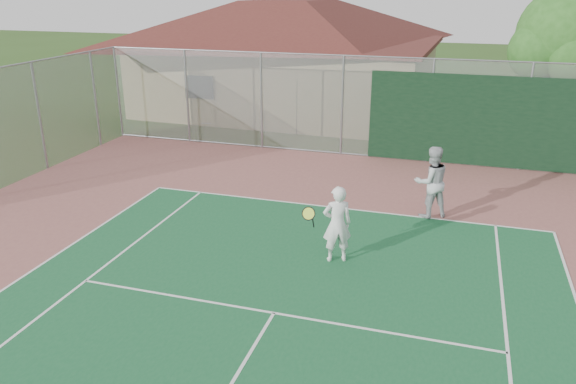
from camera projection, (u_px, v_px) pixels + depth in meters
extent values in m
cylinder|color=gray|center=(118.00, 93.00, 22.12)|extent=(0.08, 0.08, 3.50)
cylinder|color=gray|center=(187.00, 97.00, 21.30)|extent=(0.08, 0.08, 3.50)
cylinder|color=gray|center=(262.00, 101.00, 20.47)|extent=(0.08, 0.08, 3.50)
cylinder|color=gray|center=(342.00, 106.00, 19.64)|extent=(0.08, 0.08, 3.50)
cylinder|color=gray|center=(430.00, 112.00, 18.82)|extent=(0.08, 0.08, 3.50)
cylinder|color=gray|center=(526.00, 118.00, 17.99)|extent=(0.08, 0.08, 3.50)
cylinder|color=gray|center=(373.00, 56.00, 18.76)|extent=(20.00, 0.05, 0.05)
cylinder|color=gray|center=(368.00, 155.00, 19.96)|extent=(20.00, 0.05, 0.05)
cube|color=#999EA0|center=(371.00, 108.00, 19.37)|extent=(20.00, 0.02, 3.50)
cube|color=black|center=(525.00, 124.00, 18.02)|extent=(10.00, 0.04, 3.00)
cylinder|color=gray|center=(95.00, 100.00, 20.78)|extent=(0.08, 0.08, 3.50)
cylinder|color=gray|center=(40.00, 117.00, 18.09)|extent=(0.08, 0.08, 3.50)
cube|color=#999EA0|center=(40.00, 117.00, 18.09)|extent=(0.02, 9.00, 3.50)
cube|color=tan|center=(289.00, 77.00, 26.71)|extent=(13.01, 8.92, 3.18)
cube|color=#5E2922|center=(289.00, 42.00, 26.14)|extent=(13.56, 9.46, 0.19)
pyramid|color=#5E2922|center=(289.00, 0.00, 25.49)|extent=(14.31, 9.81, 1.91)
cube|color=black|center=(308.00, 108.00, 22.47)|extent=(0.95, 0.06, 2.23)
cube|color=#963922|center=(234.00, 119.00, 24.19)|extent=(2.70, 0.59, 0.04)
cube|color=#B2B5BA|center=(232.00, 124.00, 24.06)|extent=(2.70, 0.57, 0.04)
cube|color=#963922|center=(238.00, 109.00, 24.53)|extent=(2.70, 0.59, 0.04)
cube|color=#B2B5BA|center=(236.00, 114.00, 24.39)|extent=(2.70, 0.57, 0.04)
cube|color=#963922|center=(242.00, 100.00, 24.86)|extent=(2.70, 0.59, 0.04)
cube|color=#B2B5BA|center=(240.00, 105.00, 24.72)|extent=(2.70, 0.57, 0.04)
cube|color=#B2B5BA|center=(212.00, 110.00, 24.92)|extent=(0.26, 1.61, 0.99)
cube|color=#B2B5BA|center=(265.00, 114.00, 24.23)|extent=(0.26, 1.61, 0.99)
cylinder|color=#382114|center=(555.00, 100.00, 21.60)|extent=(0.40, 0.40, 3.12)
sphere|color=#265A1C|center=(566.00, 35.00, 20.74)|extent=(3.57, 3.57, 3.57)
sphere|color=#265A1C|center=(539.00, 51.00, 20.79)|extent=(2.23, 2.23, 2.23)
sphere|color=#265A1C|center=(574.00, 56.00, 20.02)|extent=(2.01, 2.01, 2.01)
sphere|color=#265A1C|center=(552.00, 38.00, 21.71)|extent=(2.23, 2.23, 2.23)
imported|color=white|center=(337.00, 225.00, 12.20)|extent=(0.75, 0.63, 1.74)
imported|color=#B4B6B9|center=(431.00, 183.00, 14.54)|extent=(1.16, 1.07, 1.90)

